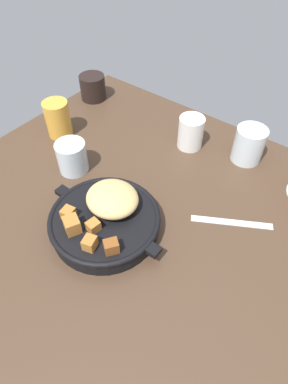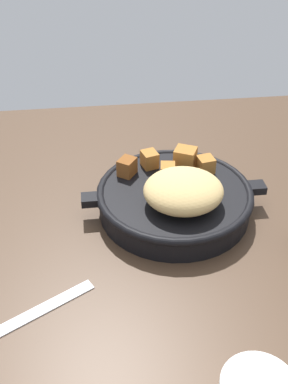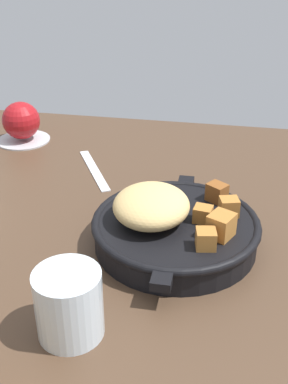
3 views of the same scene
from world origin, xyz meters
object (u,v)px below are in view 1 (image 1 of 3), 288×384
at_px(cast_iron_skillet, 106,218).
at_px(water_glass_short, 72,157).
at_px(water_glass_tall, 249,145).
at_px(white_creamer_pitcher, 191,132).
at_px(juice_glass_amber, 58,119).
at_px(butter_knife, 232,222).
at_px(coffee_mug_dark, 93,87).

bearing_deg(cast_iron_skillet, water_glass_short, 155.31).
height_order(cast_iron_skillet, water_glass_tall, water_glass_tall).
xyz_separation_m(cast_iron_skillet, white_creamer_pitcher, (-0.01, 0.34, 0.01)).
bearing_deg(water_glass_tall, juice_glass_amber, -154.39).
bearing_deg(water_glass_tall, cast_iron_skillet, -109.52).
bearing_deg(butter_knife, juice_glass_amber, 151.32).
xyz_separation_m(cast_iron_skillet, juice_glass_amber, (-0.32, 0.16, 0.02)).
distance_m(juice_glass_amber, water_glass_short, 0.16).
height_order(butter_knife, white_creamer_pitcher, white_creamer_pitcher).
distance_m(butter_knife, juice_glass_amber, 0.53).
xyz_separation_m(juice_glass_amber, water_glass_tall, (0.46, 0.22, -0.00)).
relative_size(cast_iron_skillet, coffee_mug_dark, 3.52).
height_order(juice_glass_amber, water_glass_short, juice_glass_amber).
height_order(cast_iron_skillet, butter_knife, cast_iron_skillet).
relative_size(cast_iron_skillet, water_glass_tall, 3.02).
distance_m(butter_knife, white_creamer_pitcher, 0.27).
distance_m(white_creamer_pitcher, water_glass_tall, 0.15).
bearing_deg(water_glass_short, water_glass_tall, 42.74).
relative_size(butter_knife, water_glass_short, 2.22).
bearing_deg(water_glass_tall, water_glass_short, -137.26).
bearing_deg(juice_glass_amber, coffee_mug_dark, 106.20).
relative_size(water_glass_short, water_glass_tall, 0.86).
bearing_deg(butter_knife, white_creamer_pitcher, 112.36).
distance_m(cast_iron_skillet, water_glass_short, 0.20).
distance_m(juice_glass_amber, water_glass_tall, 0.51).
height_order(water_glass_short, water_glass_tall, water_glass_tall).
bearing_deg(cast_iron_skillet, juice_glass_amber, 152.80).
height_order(coffee_mug_dark, water_glass_tall, water_glass_tall).
xyz_separation_m(butter_knife, white_creamer_pitcher, (-0.21, 0.17, 0.04)).
relative_size(white_creamer_pitcher, coffee_mug_dark, 1.11).
distance_m(white_creamer_pitcher, coffee_mug_dark, 0.37).
distance_m(cast_iron_skillet, butter_knife, 0.27).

